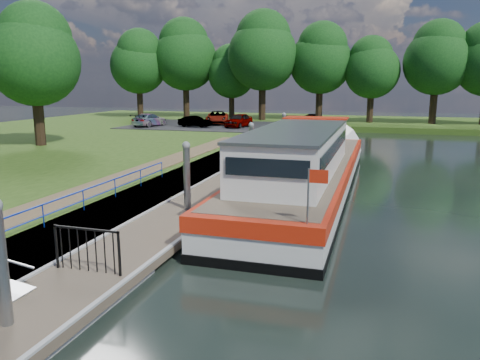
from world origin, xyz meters
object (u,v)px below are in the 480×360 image
(pontoon, at_px, (225,189))
(car_b, at_px, (195,121))
(car_d, at_px, (217,118))
(barge, at_px, (308,168))
(car_c, at_px, (149,120))
(car_a, at_px, (239,120))

(pontoon, height_order, car_b, car_b)
(car_b, xyz_separation_m, car_d, (0.98, 3.77, 0.13))
(pontoon, relative_size, barge, 1.42)
(car_b, distance_m, car_d, 3.90)
(car_c, bearing_deg, car_b, -168.20)
(car_a, relative_size, car_d, 0.81)
(pontoon, height_order, barge, barge)
(pontoon, height_order, car_c, car_c)
(car_d, bearing_deg, car_c, -160.38)
(pontoon, relative_size, car_a, 7.62)
(barge, relative_size, car_a, 5.37)
(car_a, distance_m, car_c, 9.02)
(pontoon, bearing_deg, car_d, 110.24)
(car_b, height_order, car_d, car_d)
(car_b, relative_size, car_d, 0.68)
(barge, xyz_separation_m, car_d, (-13.29, 24.65, 0.42))
(car_a, height_order, car_d, car_d)
(car_a, distance_m, car_b, 4.29)
(pontoon, relative_size, car_d, 6.21)
(car_c, relative_size, car_d, 0.91)
(pontoon, xyz_separation_m, car_c, (-15.42, 22.13, 1.29))
(barge, bearing_deg, car_b, 124.36)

